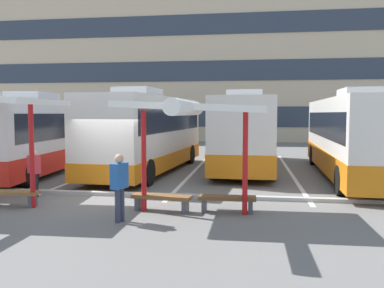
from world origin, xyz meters
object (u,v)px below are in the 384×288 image
at_px(coach_bus_3, 246,133).
at_px(waiting_passenger_0, 34,170).
at_px(waiting_passenger_1, 119,183).
at_px(coach_bus_1, 49,135).
at_px(coach_bus_4, 352,138).
at_px(bench_2, 162,199).
at_px(coach_bus_2, 148,134).
at_px(bench_3, 227,200).
at_px(bench_1, 12,195).
at_px(waiting_shelter_1, 192,110).

distance_m(coach_bus_3, waiting_passenger_0, 10.45).
bearing_deg(coach_bus_3, waiting_passenger_1, -105.80).
xyz_separation_m(waiting_passenger_0, waiting_passenger_1, (3.69, -2.53, 0.11)).
height_order(coach_bus_1, coach_bus_4, coach_bus_4).
distance_m(coach_bus_4, bench_2, 9.65).
relative_size(coach_bus_2, bench_3, 6.56).
distance_m(bench_1, waiting_passenger_0, 1.43).
bearing_deg(waiting_shelter_1, coach_bus_1, 136.61).
distance_m(coach_bus_3, bench_1, 11.52).
height_order(coach_bus_3, waiting_passenger_1, coach_bus_3).
bearing_deg(coach_bus_1, waiting_passenger_1, -53.42).
bearing_deg(bench_1, bench_3, 1.34).
relative_size(coach_bus_1, bench_1, 7.68).
relative_size(coach_bus_2, bench_2, 5.99).
bearing_deg(waiting_passenger_1, coach_bus_1, 126.58).
bearing_deg(waiting_passenger_1, coach_bus_4, 47.62).
distance_m(coach_bus_1, coach_bus_2, 4.79).
height_order(coach_bus_4, waiting_shelter_1, coach_bus_4).
bearing_deg(bench_1, coach_bus_4, 32.04).
xyz_separation_m(coach_bus_2, bench_3, (4.02, -7.14, -1.43)).
bearing_deg(bench_2, waiting_passenger_1, -122.36).
height_order(bench_3, waiting_passenger_1, waiting_passenger_1).
height_order(coach_bus_4, waiting_passenger_0, coach_bus_4).
bearing_deg(bench_3, bench_1, -178.66).
height_order(coach_bus_2, bench_3, coach_bus_2).
distance_m(coach_bus_1, bench_3, 11.35).
distance_m(bench_2, bench_3, 1.80).
height_order(bench_2, waiting_passenger_1, waiting_passenger_1).
bearing_deg(coach_bus_4, coach_bus_2, 177.66).
xyz_separation_m(waiting_shelter_1, bench_3, (0.90, 0.45, -2.45)).
height_order(coach_bus_1, bench_2, coach_bus_1).
height_order(waiting_shelter_1, bench_3, waiting_shelter_1).
distance_m(bench_1, waiting_passenger_1, 3.89).
bearing_deg(bench_2, coach_bus_3, 76.73).
xyz_separation_m(coach_bus_2, coach_bus_4, (8.85, -0.36, -0.09)).
xyz_separation_m(coach_bus_1, bench_3, (8.81, -7.03, -1.32)).
relative_size(coach_bus_4, waiting_passenger_0, 7.36).
xyz_separation_m(coach_bus_3, bench_1, (-6.62, -9.33, -1.39)).
bearing_deg(coach_bus_3, bench_1, -125.37).
bearing_deg(coach_bus_2, coach_bus_1, -178.71).
bearing_deg(waiting_passenger_0, waiting_shelter_1, -16.82).
height_order(bench_3, waiting_passenger_0, waiting_passenger_0).
bearing_deg(waiting_shelter_1, coach_bus_3, 82.36).
relative_size(coach_bus_2, bench_1, 6.57).
relative_size(bench_1, waiting_passenger_1, 0.92).
bearing_deg(bench_3, coach_bus_4, 54.52).
xyz_separation_m(coach_bus_3, coach_bus_4, (4.44, -2.41, -0.05)).
height_order(bench_2, waiting_passenger_0, waiting_passenger_0).
xyz_separation_m(coach_bus_1, waiting_passenger_1, (6.22, -8.38, -0.67)).
bearing_deg(waiting_passenger_1, coach_bus_3, 74.20).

